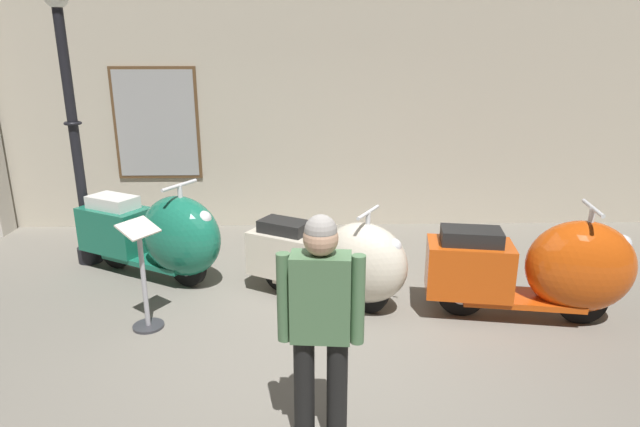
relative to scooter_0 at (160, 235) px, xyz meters
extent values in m
plane|color=slate|center=(1.71, -1.65, -0.51)|extent=(60.00, 60.00, 0.00)
cube|color=#BCB29E|center=(1.71, 1.97, 1.19)|extent=(18.00, 0.20, 3.41)
cube|color=brown|center=(-0.45, 1.85, 0.96)|extent=(1.15, 0.03, 1.51)
cube|color=#9E9E9E|center=(-0.45, 1.84, 0.96)|extent=(1.07, 0.01, 1.43)
cylinder|color=black|center=(0.31, -0.17, -0.29)|extent=(0.44, 0.30, 0.45)
cylinder|color=silver|center=(0.31, -0.17, -0.29)|extent=(0.23, 0.19, 0.20)
cylinder|color=black|center=(-0.63, 0.35, -0.29)|extent=(0.44, 0.30, 0.45)
cylinder|color=silver|center=(-0.63, 0.35, -0.29)|extent=(0.23, 0.19, 0.20)
cube|color=#196B51|center=(-0.16, 0.09, -0.31)|extent=(1.14, 0.88, 0.06)
ellipsoid|color=#196B51|center=(0.26, -0.15, 0.04)|extent=(1.12, 0.98, 0.86)
cube|color=#196B51|center=(-0.59, 0.33, -0.04)|extent=(0.89, 0.77, 0.50)
cube|color=silver|center=(-0.59, 0.33, 0.28)|extent=(0.63, 0.54, 0.14)
sphere|color=silver|center=(0.54, -0.30, 0.28)|extent=(0.17, 0.17, 0.17)
cylinder|color=silver|center=(0.29, -0.16, 0.43)|extent=(0.05, 0.05, 0.32)
cylinder|color=silver|center=(0.29, -0.16, 0.59)|extent=(0.28, 0.45, 0.04)
cylinder|color=black|center=(2.17, -0.83, -0.31)|extent=(0.40, 0.28, 0.41)
cylinder|color=silver|center=(2.17, -0.83, -0.31)|extent=(0.21, 0.18, 0.18)
cylinder|color=black|center=(1.33, -0.34, -0.31)|extent=(0.40, 0.28, 0.41)
cylinder|color=silver|center=(1.33, -0.34, -0.31)|extent=(0.21, 0.18, 0.18)
cube|color=beige|center=(1.75, -0.59, -0.33)|extent=(1.03, 0.81, 0.05)
ellipsoid|color=beige|center=(2.13, -0.80, -0.01)|extent=(1.01, 0.89, 0.78)
cube|color=beige|center=(1.36, -0.36, -0.08)|extent=(0.81, 0.70, 0.45)
cube|color=black|center=(1.36, -0.36, 0.21)|extent=(0.57, 0.50, 0.12)
sphere|color=silver|center=(2.38, -0.95, 0.20)|extent=(0.15, 0.15, 0.15)
cylinder|color=silver|center=(2.15, -0.82, 0.34)|extent=(0.05, 0.05, 0.29)
cylinder|color=silver|center=(2.15, -0.82, 0.49)|extent=(0.25, 0.41, 0.03)
cube|color=silver|center=(2.26, -0.58, -0.07)|extent=(0.60, 0.35, 0.02)
cylinder|color=black|center=(4.11, -1.09, -0.29)|extent=(0.46, 0.17, 0.45)
cylinder|color=silver|center=(4.11, -1.09, -0.29)|extent=(0.22, 0.14, 0.20)
cylinder|color=black|center=(3.05, -0.91, -0.29)|extent=(0.46, 0.17, 0.45)
cylinder|color=silver|center=(3.05, -0.91, -0.29)|extent=(0.22, 0.14, 0.20)
cube|color=#C6470F|center=(3.58, -1.00, -0.31)|extent=(1.13, 0.58, 0.06)
ellipsoid|color=#C6470F|center=(4.06, -1.08, 0.04)|extent=(1.04, 0.74, 0.86)
cube|color=#C6470F|center=(3.10, -0.91, -0.04)|extent=(0.84, 0.58, 0.50)
cube|color=black|center=(3.10, -0.91, 0.28)|extent=(0.59, 0.40, 0.14)
sphere|color=silver|center=(4.37, -1.13, 0.27)|extent=(0.17, 0.17, 0.17)
cylinder|color=silver|center=(4.09, -1.08, 0.43)|extent=(0.05, 0.05, 0.32)
cylinder|color=silver|center=(4.09, -1.08, 0.59)|extent=(0.12, 0.50, 0.04)
cube|color=silver|center=(4.11, -0.79, -0.02)|extent=(0.75, 0.14, 0.03)
cylinder|color=black|center=(-1.01, 0.54, -0.42)|extent=(0.28, 0.28, 0.18)
cylinder|color=black|center=(-1.01, 0.54, 1.00)|extent=(0.11, 0.11, 2.67)
torus|color=black|center=(-1.01, 0.54, 1.14)|extent=(0.19, 0.19, 0.04)
cylinder|color=black|center=(1.77, -2.64, -0.06)|extent=(0.13, 0.13, 0.76)
cylinder|color=black|center=(1.57, -2.62, -0.06)|extent=(0.13, 0.13, 0.76)
cube|color=#4C724C|center=(1.67, -2.63, 0.52)|extent=(0.37, 0.22, 0.54)
cylinder|color=#4C724C|center=(1.89, -2.65, 0.51)|extent=(0.08, 0.08, 0.56)
cylinder|color=#4C724C|center=(1.45, -2.61, 0.51)|extent=(0.08, 0.08, 0.56)
sphere|color=tan|center=(1.67, -2.63, 0.89)|extent=(0.20, 0.20, 0.20)
sphere|color=gray|center=(1.67, -2.63, 0.93)|extent=(0.19, 0.19, 0.19)
cylinder|color=#333338|center=(0.13, -1.09, -0.50)|extent=(0.28, 0.28, 0.02)
cylinder|color=#A5A5AD|center=(0.13, -1.09, -0.03)|extent=(0.04, 0.04, 0.91)
cube|color=silver|center=(0.13, -1.09, 0.44)|extent=(0.36, 0.39, 0.12)
camera|label=1|loc=(1.59, -5.48, 1.91)|focal=29.92mm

